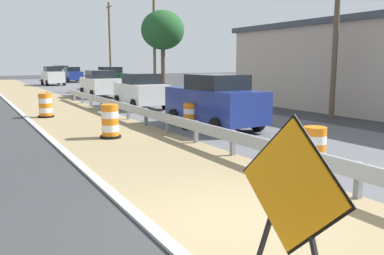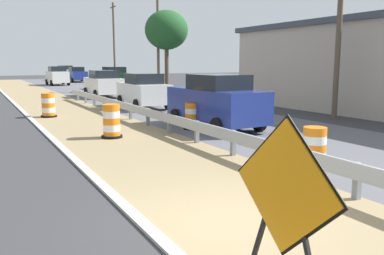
{
  "view_description": "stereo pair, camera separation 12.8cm",
  "coord_description": "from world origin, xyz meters",
  "px_view_note": "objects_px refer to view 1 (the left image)",
  "views": [
    {
      "loc": [
        -3.58,
        -4.86,
        2.51
      ],
      "look_at": [
        1.41,
        3.99,
        0.86
      ],
      "focal_mm": 37.42,
      "sensor_mm": 36.0,
      "label": 1
    },
    {
      "loc": [
        -3.47,
        -4.92,
        2.51
      ],
      "look_at": [
        1.41,
        3.99,
        0.86
      ],
      "focal_mm": 37.42,
      "sensor_mm": 36.0,
      "label": 2
    }
  ],
  "objects_px": {
    "traffic_barrel_nearest": "(314,149)",
    "car_distant_b": "(140,91)",
    "traffic_barrel_far": "(45,106)",
    "car_mid_far_lane": "(72,74)",
    "utility_pole_near": "(336,32)",
    "traffic_barrel_close": "(190,117)",
    "car_trailing_near_lane": "(61,73)",
    "car_trailing_far_lane": "(214,101)",
    "car_lead_near_lane": "(53,76)",
    "car_distant_a": "(111,78)",
    "warning_sign_diamond": "(291,193)",
    "traffic_barrel_mid": "(110,123)",
    "utility_pole_mid": "(154,38)",
    "utility_pole_far": "(110,42)",
    "car_lead_far_lane": "(100,84)"
  },
  "relations": [
    {
      "from": "warning_sign_diamond",
      "to": "car_trailing_far_lane",
      "type": "xyz_separation_m",
      "value": [
        5.2,
        9.73,
        -0.02
      ]
    },
    {
      "from": "car_trailing_far_lane",
      "to": "car_distant_a",
      "type": "xyz_separation_m",
      "value": [
        3.76,
        24.09,
        0.02
      ]
    },
    {
      "from": "car_mid_far_lane",
      "to": "utility_pole_near",
      "type": "distance_m",
      "value": 40.63
    },
    {
      "from": "utility_pole_mid",
      "to": "utility_pole_far",
      "type": "relative_size",
      "value": 0.95
    },
    {
      "from": "car_distant_a",
      "to": "car_distant_b",
      "type": "xyz_separation_m",
      "value": [
        -3.61,
        -16.22,
        -0.09
      ]
    },
    {
      "from": "utility_pole_mid",
      "to": "car_lead_far_lane",
      "type": "bearing_deg",
      "value": -149.55
    },
    {
      "from": "car_mid_far_lane",
      "to": "car_distant_b",
      "type": "bearing_deg",
      "value": -5.36
    },
    {
      "from": "car_trailing_near_lane",
      "to": "utility_pole_near",
      "type": "bearing_deg",
      "value": 3.51
    },
    {
      "from": "traffic_barrel_mid",
      "to": "traffic_barrel_far",
      "type": "distance_m",
      "value": 6.51
    },
    {
      "from": "traffic_barrel_far",
      "to": "car_distant_b",
      "type": "xyz_separation_m",
      "value": [
        5.33,
        1.51,
        0.46
      ]
    },
    {
      "from": "traffic_barrel_far",
      "to": "car_distant_a",
      "type": "relative_size",
      "value": 0.24
    },
    {
      "from": "car_lead_far_lane",
      "to": "car_distant_a",
      "type": "bearing_deg",
      "value": -21.39
    },
    {
      "from": "traffic_barrel_far",
      "to": "utility_pole_near",
      "type": "height_order",
      "value": "utility_pole_near"
    },
    {
      "from": "utility_pole_mid",
      "to": "car_lead_near_lane",
      "type": "bearing_deg",
      "value": 113.02
    },
    {
      "from": "traffic_barrel_far",
      "to": "car_mid_far_lane",
      "type": "height_order",
      "value": "car_mid_far_lane"
    },
    {
      "from": "car_trailing_near_lane",
      "to": "car_mid_far_lane",
      "type": "distance_m",
      "value": 6.1
    },
    {
      "from": "utility_pole_mid",
      "to": "utility_pole_far",
      "type": "bearing_deg",
      "value": 88.0
    },
    {
      "from": "utility_pole_near",
      "to": "traffic_barrel_close",
      "type": "bearing_deg",
      "value": 175.15
    },
    {
      "from": "utility_pole_mid",
      "to": "utility_pole_far",
      "type": "height_order",
      "value": "utility_pole_far"
    },
    {
      "from": "car_trailing_far_lane",
      "to": "utility_pole_mid",
      "type": "bearing_deg",
      "value": -19.71
    },
    {
      "from": "utility_pole_far",
      "to": "traffic_barrel_close",
      "type": "bearing_deg",
      "value": -103.09
    },
    {
      "from": "car_trailing_far_lane",
      "to": "car_distant_b",
      "type": "height_order",
      "value": "car_trailing_far_lane"
    },
    {
      "from": "traffic_barrel_far",
      "to": "utility_pole_far",
      "type": "bearing_deg",
      "value": 66.06
    },
    {
      "from": "car_distant_b",
      "to": "utility_pole_near",
      "type": "xyz_separation_m",
      "value": [
        5.87,
        -8.29,
        2.89
      ]
    },
    {
      "from": "traffic_barrel_mid",
      "to": "car_lead_near_lane",
      "type": "bearing_deg",
      "value": 82.6
    },
    {
      "from": "warning_sign_diamond",
      "to": "traffic_barrel_nearest",
      "type": "distance_m",
      "value": 5.42
    },
    {
      "from": "car_trailing_far_lane",
      "to": "utility_pole_near",
      "type": "xyz_separation_m",
      "value": [
        6.03,
        -0.41,
        2.81
      ]
    },
    {
      "from": "traffic_barrel_far",
      "to": "car_lead_far_lane",
      "type": "distance_m",
      "value": 11.04
    },
    {
      "from": "traffic_barrel_close",
      "to": "car_lead_far_lane",
      "type": "xyz_separation_m",
      "value": [
        1.25,
        15.77,
        0.53
      ]
    },
    {
      "from": "car_trailing_near_lane",
      "to": "car_distant_b",
      "type": "relative_size",
      "value": 1.01
    },
    {
      "from": "traffic_barrel_nearest",
      "to": "car_trailing_far_lane",
      "type": "bearing_deg",
      "value": 79.78
    },
    {
      "from": "car_lead_far_lane",
      "to": "traffic_barrel_close",
      "type": "bearing_deg",
      "value": 177.19
    },
    {
      "from": "car_lead_near_lane",
      "to": "utility_pole_far",
      "type": "relative_size",
      "value": 0.43
    },
    {
      "from": "car_lead_far_lane",
      "to": "traffic_barrel_far",
      "type": "bearing_deg",
      "value": 152.01
    },
    {
      "from": "car_trailing_near_lane",
      "to": "car_distant_b",
      "type": "height_order",
      "value": "car_trailing_near_lane"
    },
    {
      "from": "utility_pole_far",
      "to": "utility_pole_mid",
      "type": "bearing_deg",
      "value": -92.0
    },
    {
      "from": "car_trailing_far_lane",
      "to": "utility_pole_far",
      "type": "height_order",
      "value": "utility_pole_far"
    },
    {
      "from": "traffic_barrel_mid",
      "to": "utility_pole_near",
      "type": "distance_m",
      "value": 10.74
    },
    {
      "from": "car_trailing_far_lane",
      "to": "utility_pole_mid",
      "type": "distance_m",
      "value": 20.71
    },
    {
      "from": "car_mid_far_lane",
      "to": "utility_pole_far",
      "type": "height_order",
      "value": "utility_pole_far"
    },
    {
      "from": "car_lead_near_lane",
      "to": "car_mid_far_lane",
      "type": "relative_size",
      "value": 0.88
    },
    {
      "from": "traffic_barrel_nearest",
      "to": "car_trailing_far_lane",
      "type": "xyz_separation_m",
      "value": [
        1.12,
        6.21,
        0.59
      ]
    },
    {
      "from": "traffic_barrel_nearest",
      "to": "car_mid_far_lane",
      "type": "bearing_deg",
      "value": 83.91
    },
    {
      "from": "car_lead_near_lane",
      "to": "car_trailing_far_lane",
      "type": "relative_size",
      "value": 0.88
    },
    {
      "from": "traffic_barrel_close",
      "to": "car_distant_b",
      "type": "distance_m",
      "value": 7.79
    },
    {
      "from": "utility_pole_far",
      "to": "traffic_barrel_mid",
      "type": "bearing_deg",
      "value": -108.16
    },
    {
      "from": "warning_sign_diamond",
      "to": "car_distant_b",
      "type": "xyz_separation_m",
      "value": [
        5.35,
        17.6,
        -0.09
      ]
    },
    {
      "from": "utility_pole_far",
      "to": "car_trailing_near_lane",
      "type": "bearing_deg",
      "value": 103.4
    },
    {
      "from": "traffic_barrel_nearest",
      "to": "car_distant_b",
      "type": "distance_m",
      "value": 14.15
    },
    {
      "from": "traffic_barrel_close",
      "to": "car_distant_a",
      "type": "relative_size",
      "value": 0.22
    }
  ]
}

